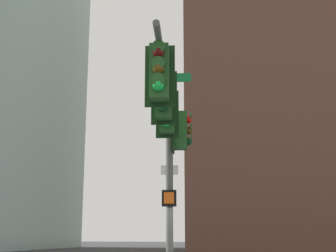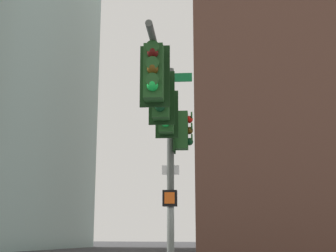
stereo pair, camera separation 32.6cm
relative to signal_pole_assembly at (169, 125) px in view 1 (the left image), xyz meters
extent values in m
cylinder|color=#4C514C|center=(0.39, -1.61, -1.19)|extent=(0.18, 0.18, 6.23)
cylinder|color=#4C514C|center=(-0.15, 0.94, 0.91)|extent=(1.20, 5.12, 0.12)
cylinder|color=#4C514C|center=(0.20, -0.69, 0.46)|extent=(0.30, 1.03, 0.75)
cube|color=#0F6B33|center=(0.39, -1.61, 1.68)|extent=(1.15, 0.27, 0.24)
cube|color=#0F6B33|center=(0.39, -1.61, 1.38)|extent=(0.18, 0.71, 0.24)
cube|color=white|center=(0.39, -1.61, -0.83)|extent=(0.45, 0.12, 0.24)
cube|color=#1E4C1E|center=(0.09, -0.19, 0.35)|extent=(0.40, 0.40, 1.00)
cube|color=black|center=(0.13, -0.38, 0.35)|extent=(0.54, 0.15, 1.16)
sphere|color=#470A07|center=(0.05, 0.01, 0.65)|extent=(0.20, 0.20, 0.20)
cylinder|color=#1E4C1E|center=(0.04, 0.07, 0.74)|extent=(0.23, 0.09, 0.23)
sphere|color=#4C330A|center=(0.05, 0.01, 0.35)|extent=(0.20, 0.20, 0.20)
cylinder|color=#1E4C1E|center=(0.04, 0.07, 0.44)|extent=(0.23, 0.09, 0.23)
sphere|color=green|center=(0.05, 0.01, 0.05)|extent=(0.20, 0.20, 0.20)
cylinder|color=#1E4C1E|center=(0.04, 0.07, 0.14)|extent=(0.23, 0.09, 0.23)
cube|color=#1E4C1E|center=(-0.21, 1.22, 0.35)|extent=(0.40, 0.40, 1.00)
cube|color=black|center=(-0.17, 1.04, 0.35)|extent=(0.54, 0.15, 1.16)
sphere|color=red|center=(-0.25, 1.42, 0.65)|extent=(0.20, 0.20, 0.20)
cylinder|color=#1E4C1E|center=(-0.26, 1.49, 0.74)|extent=(0.23, 0.09, 0.23)
sphere|color=#4C330A|center=(-0.25, 1.42, 0.35)|extent=(0.20, 0.20, 0.20)
cylinder|color=#1E4C1E|center=(-0.26, 1.49, 0.44)|extent=(0.23, 0.09, 0.23)
sphere|color=#0A3819|center=(-0.25, 1.42, 0.05)|extent=(0.20, 0.20, 0.20)
cylinder|color=#1E4C1E|center=(-0.26, 1.49, 0.14)|extent=(0.23, 0.09, 0.23)
cube|color=#1E4C1E|center=(-0.51, 2.64, 0.35)|extent=(0.40, 0.40, 1.00)
cube|color=black|center=(-0.47, 2.45, 0.35)|extent=(0.54, 0.15, 1.16)
sphere|color=#470A07|center=(-0.55, 2.84, 0.65)|extent=(0.20, 0.20, 0.20)
cylinder|color=#1E4C1E|center=(-0.56, 2.90, 0.74)|extent=(0.23, 0.09, 0.23)
sphere|color=#4C330A|center=(-0.55, 2.84, 0.35)|extent=(0.20, 0.20, 0.20)
cylinder|color=#1E4C1E|center=(-0.56, 2.90, 0.44)|extent=(0.23, 0.09, 0.23)
sphere|color=green|center=(-0.55, 2.84, 0.05)|extent=(0.20, 0.20, 0.20)
cylinder|color=#1E4C1E|center=(-0.56, 2.90, 0.14)|extent=(0.23, 0.09, 0.23)
cube|color=#1E4C1E|center=(0.11, -1.67, 0.21)|extent=(0.40, 0.40, 1.00)
cube|color=black|center=(0.29, -1.63, 0.21)|extent=(0.15, 0.54, 1.16)
sphere|color=red|center=(-0.09, -1.71, 0.51)|extent=(0.20, 0.20, 0.20)
cylinder|color=#1E4C1E|center=(-0.16, -1.72, 0.60)|extent=(0.09, 0.23, 0.23)
sphere|color=#4C330A|center=(-0.09, -1.71, 0.21)|extent=(0.20, 0.20, 0.20)
cylinder|color=#1E4C1E|center=(-0.16, -1.72, 0.30)|extent=(0.09, 0.23, 0.23)
sphere|color=#0A3819|center=(-0.09, -1.71, -0.09)|extent=(0.20, 0.20, 0.20)
cylinder|color=#1E4C1E|center=(-0.16, -1.72, 0.00)|extent=(0.09, 0.23, 0.23)
cube|color=black|center=(0.34, -1.37, -1.58)|extent=(0.40, 0.32, 0.40)
cube|color=#EA5914|center=(0.31, -1.24, -1.58)|extent=(0.25, 0.07, 0.28)
cube|color=brown|center=(-4.25, -49.06, 18.45)|extent=(23.46, 20.27, 45.51)
cube|color=#4C3328|center=(-5.64, -50.72, 11.45)|extent=(18.91, 14.07, 31.50)
cube|color=brown|center=(-1.90, -45.65, 14.35)|extent=(20.31, 14.26, 37.30)
camera|label=1|loc=(-2.73, 10.55, -2.45)|focal=52.01mm
camera|label=2|loc=(-3.04, 10.47, -2.45)|focal=52.01mm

